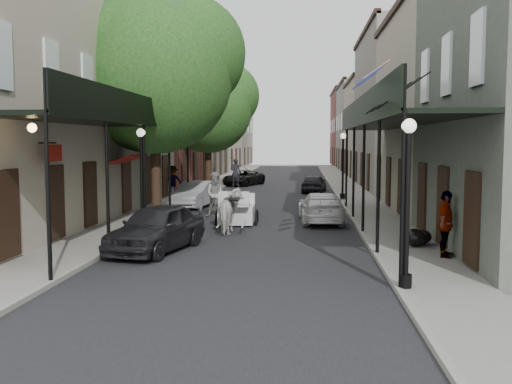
% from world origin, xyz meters
% --- Properties ---
extents(ground, '(140.00, 140.00, 0.00)m').
position_xyz_m(ground, '(0.00, 0.00, 0.00)').
color(ground, gray).
rests_on(ground, ground).
extents(road, '(8.00, 90.00, 0.01)m').
position_xyz_m(road, '(0.00, 20.00, 0.01)').
color(road, black).
rests_on(road, ground).
extents(sidewalk_left, '(2.20, 90.00, 0.12)m').
position_xyz_m(sidewalk_left, '(-5.00, 20.00, 0.06)').
color(sidewalk_left, gray).
rests_on(sidewalk_left, ground).
extents(sidewalk_right, '(2.20, 90.00, 0.12)m').
position_xyz_m(sidewalk_right, '(5.00, 20.00, 0.06)').
color(sidewalk_right, gray).
rests_on(sidewalk_right, ground).
extents(building_row_left, '(5.00, 80.00, 10.50)m').
position_xyz_m(building_row_left, '(-8.60, 30.00, 5.25)').
color(building_row_left, '#A39982').
rests_on(building_row_left, ground).
extents(building_row_right, '(5.00, 80.00, 10.50)m').
position_xyz_m(building_row_right, '(8.60, 30.00, 5.25)').
color(building_row_right, gray).
rests_on(building_row_right, ground).
extents(gallery_left, '(2.20, 18.05, 4.88)m').
position_xyz_m(gallery_left, '(-4.79, 6.98, 4.05)').
color(gallery_left, black).
rests_on(gallery_left, sidewalk_left).
extents(gallery_right, '(2.20, 18.05, 4.88)m').
position_xyz_m(gallery_right, '(4.79, 6.98, 4.05)').
color(gallery_right, black).
rests_on(gallery_right, sidewalk_right).
extents(tree_near, '(7.31, 6.80, 9.63)m').
position_xyz_m(tree_near, '(-4.20, 10.18, 6.49)').
color(tree_near, '#382619').
rests_on(tree_near, sidewalk_left).
extents(tree_far, '(6.45, 6.00, 8.61)m').
position_xyz_m(tree_far, '(-4.25, 24.18, 5.84)').
color(tree_far, '#382619').
rests_on(tree_far, sidewalk_left).
extents(lamppost_right_near, '(0.32, 0.32, 3.71)m').
position_xyz_m(lamppost_right_near, '(4.10, -2.00, 2.05)').
color(lamppost_right_near, black).
rests_on(lamppost_right_near, sidewalk_right).
extents(lamppost_left, '(0.32, 0.32, 3.71)m').
position_xyz_m(lamppost_left, '(-4.10, 6.00, 2.05)').
color(lamppost_left, black).
rests_on(lamppost_left, sidewalk_left).
extents(lamppost_right_far, '(0.32, 0.32, 3.71)m').
position_xyz_m(lamppost_right_far, '(4.10, 18.00, 2.05)').
color(lamppost_right_far, black).
rests_on(lamppost_right_far, sidewalk_right).
extents(horse, '(0.93, 1.94, 1.62)m').
position_xyz_m(horse, '(-0.76, 6.00, 0.81)').
color(horse, silver).
rests_on(horse, ground).
extents(carriage, '(1.73, 2.42, 2.70)m').
position_xyz_m(carriage, '(-0.83, 8.52, 1.05)').
color(carriage, black).
rests_on(carriage, ground).
extents(pedestrian_walking, '(1.03, 0.83, 2.00)m').
position_xyz_m(pedestrian_walking, '(-2.00, 10.41, 1.00)').
color(pedestrian_walking, '#A09F97').
rests_on(pedestrian_walking, ground).
extents(pedestrian_sidewalk_left, '(1.36, 1.14, 1.83)m').
position_xyz_m(pedestrian_sidewalk_left, '(-5.80, 18.36, 1.04)').
color(pedestrian_sidewalk_left, gray).
rests_on(pedestrian_sidewalk_left, sidewalk_left).
extents(pedestrian_sidewalk_right, '(0.85, 1.18, 1.86)m').
position_xyz_m(pedestrian_sidewalk_right, '(5.80, 1.49, 1.05)').
color(pedestrian_sidewalk_right, gray).
rests_on(pedestrian_sidewalk_right, sidewalk_right).
extents(car_left_near, '(2.64, 4.53, 1.45)m').
position_xyz_m(car_left_near, '(-2.60, 2.28, 0.72)').
color(car_left_near, black).
rests_on(car_left_near, ground).
extents(car_left_mid, '(2.05, 4.23, 1.34)m').
position_xyz_m(car_left_mid, '(-3.60, 14.00, 0.67)').
color(car_left_mid, '#AAA9AE').
rests_on(car_left_mid, ground).
extents(car_left_far, '(3.36, 4.65, 1.17)m').
position_xyz_m(car_left_far, '(-2.69, 28.93, 0.59)').
color(car_left_far, black).
rests_on(car_left_far, ground).
extents(car_right_near, '(1.96, 4.39, 1.25)m').
position_xyz_m(car_right_near, '(2.60, 9.00, 0.62)').
color(car_right_near, silver).
rests_on(car_right_near, ground).
extents(car_right_far, '(1.87, 3.70, 1.21)m').
position_xyz_m(car_right_far, '(2.60, 23.22, 0.60)').
color(car_right_far, black).
rests_on(car_right_far, ground).
extents(trash_bags, '(0.91, 1.06, 0.56)m').
position_xyz_m(trash_bags, '(5.41, 3.25, 0.38)').
color(trash_bags, black).
rests_on(trash_bags, sidewalk_right).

